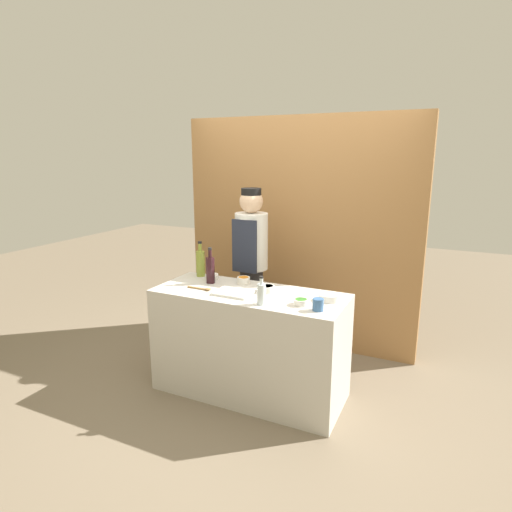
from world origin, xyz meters
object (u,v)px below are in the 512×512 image
at_px(sauce_bowl_green, 301,302).
at_px(bottle_oil, 200,263).
at_px(wooden_spoon, 202,288).
at_px(sauce_bowl_white, 329,297).
at_px(chef_center, 251,267).
at_px(bottle_clear, 261,294).
at_px(sauce_bowl_purple, 212,276).
at_px(sauce_bowl_brown, 267,289).
at_px(sauce_bowl_orange, 244,280).
at_px(cutting_board, 234,293).
at_px(cup_blue, 318,305).
at_px(bottle_wine, 210,269).

relative_size(sauce_bowl_green, bottle_oil, 0.34).
bearing_deg(wooden_spoon, sauce_bowl_white, 10.25).
bearing_deg(wooden_spoon, chef_center, 80.98).
bearing_deg(bottle_clear, sauce_bowl_purple, 148.21).
height_order(bottle_clear, chef_center, chef_center).
bearing_deg(chef_center, sauce_bowl_green, -43.16).
height_order(bottle_oil, chef_center, chef_center).
distance_m(sauce_bowl_purple, chef_center, 0.45).
bearing_deg(sauce_bowl_brown, sauce_bowl_purple, 167.30).
relative_size(sauce_bowl_brown, wooden_spoon, 0.56).
height_order(sauce_bowl_brown, bottle_oil, bottle_oil).
relative_size(sauce_bowl_green, sauce_bowl_white, 0.68).
height_order(sauce_bowl_orange, sauce_bowl_white, sauce_bowl_orange).
distance_m(bottle_clear, wooden_spoon, 0.62).
xyz_separation_m(wooden_spoon, chef_center, (0.11, 0.72, 0.03)).
height_order(cutting_board, bottle_clear, bottle_clear).
bearing_deg(sauce_bowl_green, sauce_bowl_brown, 154.31).
bearing_deg(bottle_oil, sauce_bowl_purple, -15.78).
bearing_deg(sauce_bowl_white, bottle_clear, -145.38).
relative_size(bottle_oil, chef_center, 0.19).
bearing_deg(cup_blue, sauce_bowl_white, 86.92).
relative_size(sauce_bowl_purple, sauce_bowl_brown, 0.88).
relative_size(sauce_bowl_purple, bottle_wine, 0.35).
relative_size(sauce_bowl_white, wooden_spoon, 0.73).
xyz_separation_m(sauce_bowl_green, wooden_spoon, (-0.88, -0.00, -0.01)).
distance_m(sauce_bowl_white, chef_center, 1.07).
distance_m(sauce_bowl_orange, cup_blue, 0.87).
relative_size(sauce_bowl_green, bottle_wine, 0.35).
bearing_deg(wooden_spoon, sauce_bowl_purple, 105.25).
relative_size(sauce_bowl_white, chef_center, 0.10).
bearing_deg(bottle_clear, bottle_wine, 153.58).
distance_m(sauce_bowl_green, bottle_wine, 0.94).
relative_size(sauce_bowl_orange, sauce_bowl_green, 0.99).
bearing_deg(sauce_bowl_brown, cup_blue, -24.51).
xyz_separation_m(bottle_clear, wooden_spoon, (-0.60, 0.12, -0.08)).
relative_size(sauce_bowl_orange, cutting_board, 0.37).
height_order(sauce_bowl_purple, cup_blue, cup_blue).
height_order(sauce_bowl_orange, chef_center, chef_center).
bearing_deg(sauce_bowl_green, sauce_bowl_purple, 162.23).
height_order(bottle_clear, cup_blue, bottle_clear).
height_order(sauce_bowl_purple, sauce_bowl_white, sauce_bowl_white).
bearing_deg(chef_center, sauce_bowl_purple, -115.91).
relative_size(sauce_bowl_purple, sauce_bowl_white, 0.67).
distance_m(sauce_bowl_purple, wooden_spoon, 0.32).
relative_size(sauce_bowl_purple, sauce_bowl_green, 0.99).
bearing_deg(cutting_board, sauce_bowl_orange, 100.93).
bearing_deg(chef_center, bottle_oil, -133.69).
bearing_deg(sauce_bowl_purple, sauce_bowl_orange, -1.04).
relative_size(sauce_bowl_brown, bottle_wine, 0.40).
xyz_separation_m(bottle_wine, wooden_spoon, (0.04, -0.20, -0.11)).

